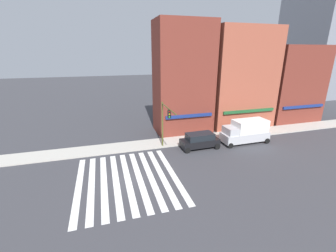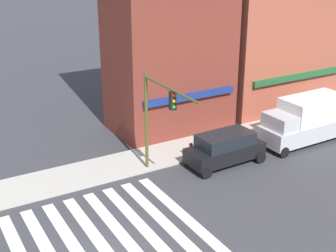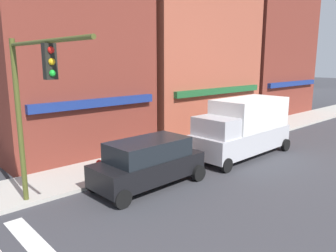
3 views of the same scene
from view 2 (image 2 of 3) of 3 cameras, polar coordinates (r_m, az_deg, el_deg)
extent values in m
cube|color=#B2ADA3|center=(26.42, -13.60, -6.55)|extent=(120.00, 3.00, 0.15)
cube|color=silver|center=(20.75, -4.22, -14.70)|extent=(0.57, 10.80, 0.01)
cube|color=silver|center=(21.14, -1.52, -13.87)|extent=(0.57, 10.80, 0.01)
cube|color=silver|center=(21.58, 1.05, -13.04)|extent=(0.57, 10.80, 0.01)
cube|color=silver|center=(22.06, 3.50, -12.22)|extent=(0.57, 10.80, 0.01)
cube|color=maroon|center=(31.22, 0.16, 13.18)|extent=(7.89, 5.00, 15.42)
cube|color=navy|center=(30.09, 2.70, 3.62)|extent=(6.70, 0.30, 0.40)
cube|color=#9E4C38|center=(36.92, 13.35, 13.53)|extent=(9.96, 5.00, 14.91)
cube|color=#1E592D|center=(35.93, 15.61, 5.83)|extent=(8.47, 0.30, 0.40)
cylinder|color=#474C1E|center=(26.02, -2.66, 0.38)|extent=(0.18, 0.18, 5.73)
cylinder|color=#474C1E|center=(23.00, 0.25, 4.55)|extent=(0.12, 5.20, 0.12)
cube|color=black|center=(22.94, 0.58, 3.13)|extent=(0.32, 0.24, 0.95)
sphere|color=red|center=(22.74, 0.75, 3.75)|extent=(0.18, 0.18, 0.18)
sphere|color=#EAAD14|center=(22.84, 0.74, 3.03)|extent=(0.18, 0.18, 0.18)
sphere|color=green|center=(22.94, 0.74, 2.32)|extent=(0.18, 0.18, 0.18)
cube|color=black|center=(27.63, 6.94, -3.18)|extent=(4.75, 2.03, 0.85)
cube|color=black|center=(27.31, 7.01, -1.66)|extent=(3.34, 1.84, 0.75)
cylinder|color=black|center=(27.50, 2.46, -4.14)|extent=(0.68, 0.22, 0.68)
cylinder|color=black|center=(26.09, 4.71, -5.70)|extent=(0.68, 0.22, 0.68)
cylinder|color=black|center=(29.59, 8.82, -2.46)|extent=(0.68, 0.22, 0.68)
cylinder|color=black|center=(28.29, 11.22, -3.80)|extent=(0.68, 0.22, 0.68)
cube|color=#B7B7BC|center=(31.57, 16.24, -0.45)|extent=(6.24, 2.30, 1.10)
cube|color=silver|center=(31.55, 17.28, 2.04)|extent=(4.38, 2.27, 1.60)
cube|color=#B7B7BC|center=(29.88, 13.78, 0.61)|extent=(1.77, 2.12, 0.90)
cylinder|color=black|center=(30.74, 11.17, -1.69)|extent=(0.68, 0.22, 0.68)
cylinder|color=black|center=(29.28, 13.96, -3.14)|extent=(0.68, 0.22, 0.68)
cylinder|color=black|center=(34.34, 17.99, 0.15)|extent=(0.68, 0.22, 0.68)
cylinder|color=#23232D|center=(32.24, 12.50, -0.22)|extent=(0.26, 0.26, 0.85)
cylinder|color=red|center=(31.97, 12.61, 1.07)|extent=(0.32, 0.32, 0.70)
sphere|color=tan|center=(31.82, 12.67, 1.85)|extent=(0.22, 0.22, 0.22)
cylinder|color=#23232D|center=(36.23, 17.06, 1.77)|extent=(0.26, 0.26, 0.85)
cylinder|color=slate|center=(35.99, 17.20, 2.93)|extent=(0.32, 0.32, 0.70)
sphere|color=tan|center=(35.85, 17.28, 3.62)|extent=(0.22, 0.22, 0.22)
cylinder|color=red|center=(28.34, 2.81, -3.03)|extent=(0.20, 0.20, 0.65)
sphere|color=red|center=(28.18, 2.82, -2.30)|extent=(0.24, 0.24, 0.24)
camera|label=1|loc=(5.76, 94.00, -11.84)|focal=24.00mm
camera|label=3|loc=(14.46, 5.67, -8.47)|focal=35.00mm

